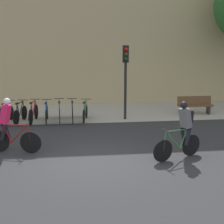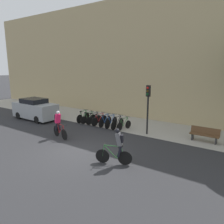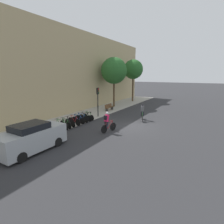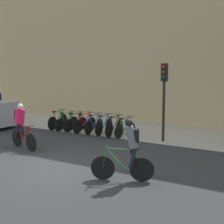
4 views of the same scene
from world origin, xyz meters
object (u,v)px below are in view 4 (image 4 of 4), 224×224
(parked_bike_7, at_px, (125,129))
(traffic_light_pole, at_px, (164,88))
(cyclist_pink, at_px, (21,125))
(parked_bike_2, at_px, (75,123))
(parked_bike_0, at_px, (58,121))
(parked_bike_3, at_px, (85,124))
(parked_bike_6, at_px, (114,127))
(parked_bike_5, at_px, (104,126))
(cyclist_grey, at_px, (129,148))
(parked_bike_4, at_px, (94,125))
(parked_bike_1, at_px, (66,122))

(parked_bike_7, xyz_separation_m, traffic_light_pole, (1.86, 0.04, 1.97))
(cyclist_pink, height_order, parked_bike_2, cyclist_pink)
(parked_bike_0, height_order, parked_bike_3, parked_bike_0)
(parked_bike_3, xyz_separation_m, parked_bike_6, (1.74, -0.00, -0.00))
(parked_bike_5, bearing_deg, cyclist_grey, -51.97)
(cyclist_grey, height_order, parked_bike_2, cyclist_grey)
(parked_bike_0, relative_size, parked_bike_5, 1.00)
(parked_bike_2, height_order, parked_bike_4, parked_bike_2)
(parked_bike_0, relative_size, parked_bike_1, 1.06)
(parked_bike_4, distance_m, parked_bike_6, 1.16)
(cyclist_pink, bearing_deg, parked_bike_5, 70.45)
(parked_bike_1, bearing_deg, cyclist_grey, -38.96)
(parked_bike_5, bearing_deg, traffic_light_pole, 0.70)
(parked_bike_4, height_order, traffic_light_pole, traffic_light_pole)
(parked_bike_5, bearing_deg, parked_bike_1, -179.98)
(parked_bike_1, bearing_deg, parked_bike_7, 0.00)
(cyclist_grey, relative_size, parked_bike_4, 1.05)
(cyclist_grey, relative_size, parked_bike_0, 1.03)
(parked_bike_0, xyz_separation_m, parked_bike_6, (3.48, -0.00, -0.01))
(parked_bike_7, bearing_deg, parked_bike_6, -179.99)
(cyclist_grey, bearing_deg, parked_bike_7, 119.04)
(parked_bike_3, bearing_deg, parked_bike_1, -179.99)
(cyclist_pink, distance_m, parked_bike_1, 4.11)
(parked_bike_1, relative_size, parked_bike_6, 0.94)
(cyclist_pink, relative_size, parked_bike_1, 1.10)
(parked_bike_7, bearing_deg, parked_bike_4, -179.99)
(cyclist_pink, height_order, parked_bike_1, cyclist_pink)
(cyclist_grey, bearing_deg, cyclist_pink, 168.19)
(parked_bike_4, bearing_deg, traffic_light_pole, 0.60)
(parked_bike_0, bearing_deg, cyclist_pink, -69.49)
(cyclist_pink, xyz_separation_m, parked_bike_5, (1.41, 3.97, -0.53))
(parked_bike_1, height_order, parked_bike_3, parked_bike_3)
(parked_bike_0, bearing_deg, traffic_light_pole, 0.35)
(cyclist_grey, relative_size, traffic_light_pole, 0.53)
(parked_bike_2, relative_size, parked_bike_3, 0.92)
(parked_bike_1, relative_size, parked_bike_5, 0.95)
(parked_bike_7, distance_m, traffic_light_pole, 2.71)
(cyclist_grey, xyz_separation_m, parked_bike_2, (-5.73, 5.10, -0.55))
(parked_bike_3, relative_size, parked_bike_7, 1.11)
(parked_bike_0, distance_m, parked_bike_1, 0.58)
(traffic_light_pole, bearing_deg, parked_bike_2, -179.56)
(cyclist_grey, distance_m, parked_bike_3, 7.27)
(parked_bike_1, bearing_deg, parked_bike_4, -0.01)
(parked_bike_4, bearing_deg, cyclist_grey, -48.15)
(cyclist_pink, relative_size, parked_bike_4, 1.06)
(parked_bike_5, bearing_deg, parked_bike_0, 179.99)
(parked_bike_6, bearing_deg, cyclist_grey, -56.24)
(cyclist_grey, bearing_deg, parked_bike_3, 135.27)
(cyclist_grey, height_order, parked_bike_3, cyclist_grey)
(parked_bike_6, bearing_deg, parked_bike_4, -179.98)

